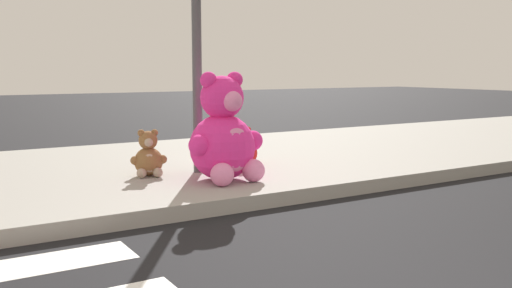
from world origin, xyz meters
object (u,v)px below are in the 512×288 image
at_px(plush_pink_large, 224,137).
at_px(plush_white, 213,147).
at_px(sign_pole, 196,24).
at_px(plush_brown, 149,157).
at_px(plush_red, 245,150).

bearing_deg(plush_pink_large, plush_white, 69.20).
distance_m(sign_pole, plush_pink_large, 1.36).
bearing_deg(plush_white, plush_brown, -159.99).
relative_size(plush_pink_large, plush_white, 2.24).
relative_size(sign_pole, plush_red, 6.72).
height_order(sign_pole, plush_red, sign_pole).
xyz_separation_m(plush_red, plush_brown, (-1.29, -0.08, 0.02)).
relative_size(plush_white, plush_red, 1.09).
bearing_deg(plush_brown, plush_pink_large, -47.04).
relative_size(sign_pole, plush_brown, 6.08).
distance_m(sign_pole, plush_white, 1.61).
bearing_deg(plush_brown, sign_pole, -7.13).
relative_size(plush_red, plush_brown, 0.91).
xyz_separation_m(plush_pink_large, plush_red, (0.68, 0.73, -0.28)).
distance_m(plush_white, plush_brown, 1.06).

